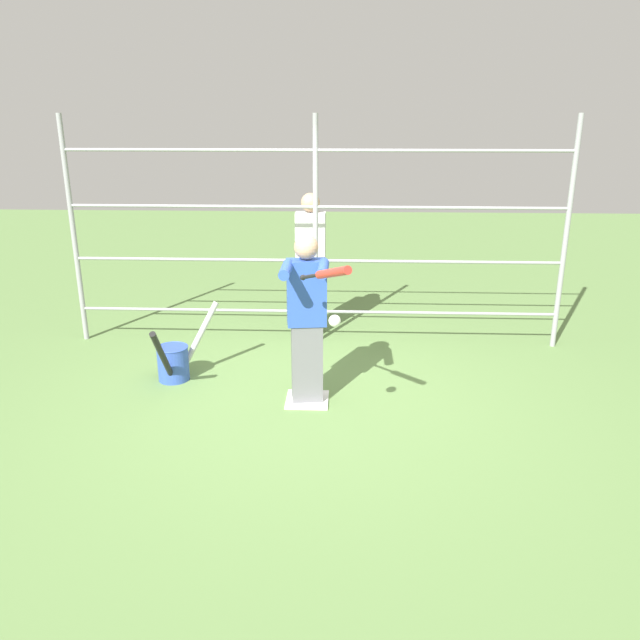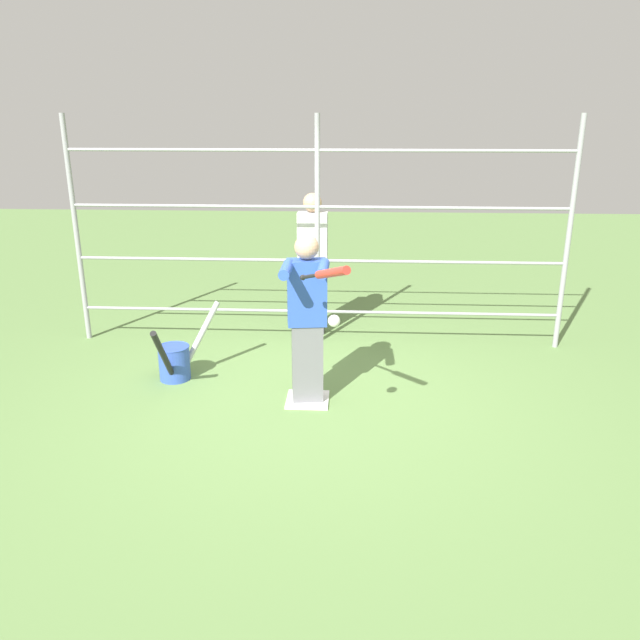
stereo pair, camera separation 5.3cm
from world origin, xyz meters
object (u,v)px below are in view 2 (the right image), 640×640
at_px(batter, 307,315).
at_px(bystander_behind_fence, 313,262).
at_px(bat_bucket, 175,360).
at_px(softball_in_flight, 334,321).
at_px(baseball_bat_swinging, 328,273).

height_order(batter, bystander_behind_fence, bystander_behind_fence).
height_order(batter, bat_bucket, batter).
relative_size(softball_in_flight, bystander_behind_fence, 0.06).
relative_size(batter, bystander_behind_fence, 0.93).
xyz_separation_m(batter, bystander_behind_fence, (0.08, -1.97, 0.04)).
xyz_separation_m(softball_in_flight, bystander_behind_fence, (0.35, -2.76, -0.18)).
xyz_separation_m(batter, softball_in_flight, (-0.27, 0.79, 0.21)).
height_order(batter, softball_in_flight, batter).
relative_size(baseball_bat_swinging, softball_in_flight, 7.91).
bearing_deg(batter, bat_bucket, -17.71).
bearing_deg(bystander_behind_fence, baseball_bat_swinging, 96.17).
relative_size(softball_in_flight, bat_bucket, 0.09).
distance_m(batter, bat_bucket, 1.59).
height_order(softball_in_flight, bystander_behind_fence, bystander_behind_fence).
xyz_separation_m(bat_bucket, bystander_behind_fence, (-1.30, -1.53, 0.69)).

